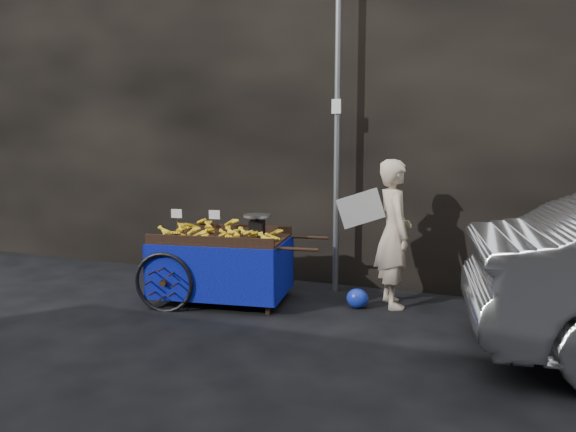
% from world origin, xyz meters
% --- Properties ---
extents(ground, '(80.00, 80.00, 0.00)m').
position_xyz_m(ground, '(0.00, 0.00, 0.00)').
color(ground, black).
rests_on(ground, ground).
extents(building_wall, '(13.50, 2.00, 5.00)m').
position_xyz_m(building_wall, '(0.39, 2.60, 2.50)').
color(building_wall, black).
rests_on(building_wall, ground).
extents(street_pole, '(0.12, 0.10, 4.00)m').
position_xyz_m(street_pole, '(0.30, 1.30, 2.01)').
color(street_pole, slate).
rests_on(street_pole, ground).
extents(banana_cart, '(2.28, 1.31, 1.17)m').
position_xyz_m(banana_cart, '(-0.90, 0.29, 0.72)').
color(banana_cart, black).
rests_on(banana_cart, ground).
extents(vendor, '(0.98, 0.76, 1.76)m').
position_xyz_m(vendor, '(1.13, 0.90, 0.88)').
color(vendor, beige).
rests_on(vendor, ground).
extents(plastic_bag, '(0.26, 0.21, 0.23)m').
position_xyz_m(plastic_bag, '(0.77, 0.64, 0.12)').
color(plastic_bag, '#1629A9').
rests_on(plastic_bag, ground).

